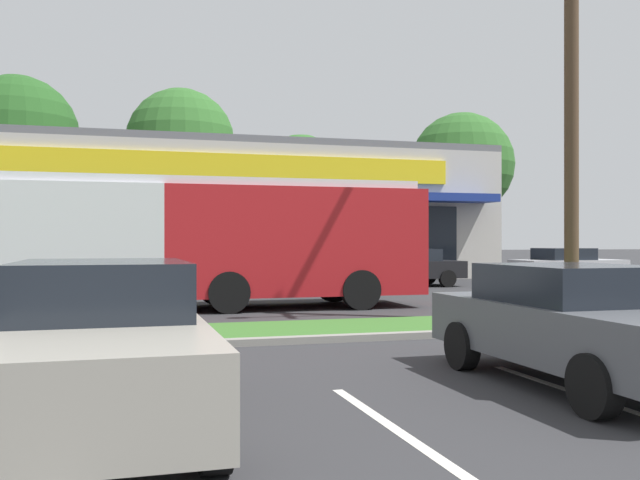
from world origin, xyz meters
TOP-DOWN VIEW (x-y plane):
  - grass_median at (0.00, 14.00)m, footprint 56.00×2.20m
  - curb_lip at (0.00, 12.78)m, footprint 56.00×0.24m
  - parking_stripe_1 at (-2.28, 6.71)m, footprint 0.12×4.80m
  - parking_stripe_2 at (0.27, 7.52)m, footprint 0.12×4.80m
  - storefront_building at (-2.26, 36.27)m, footprint 29.07×13.87m
  - tree_left at (-10.51, 46.62)m, footprint 7.15×7.15m
  - tree_mid_left at (-0.90, 46.59)m, footprint 6.81×6.81m
  - tree_mid at (6.92, 46.30)m, footprint 5.92×5.92m
  - tree_mid_right at (16.98, 42.95)m, footprint 6.74×6.74m
  - utility_pole at (4.45, 14.27)m, footprint 3.03×2.40m
  - city_bus at (-3.10, 19.11)m, footprint 12.06×2.70m
  - bus_stop_bench at (-4.79, 11.94)m, footprint 1.60×0.45m
  - car_1 at (0.57, 8.56)m, footprint 1.94×4.38m
  - car_2 at (-4.86, 8.09)m, footprint 1.86×4.70m
  - car_3 at (11.79, 24.50)m, footprint 4.16×1.93m
  - car_4 at (5.75, 25.92)m, footprint 4.29×1.94m

SIDE VIEW (x-z plane):
  - parking_stripe_1 at x=-2.28m, z-range 0.00..0.01m
  - parking_stripe_2 at x=0.27m, z-range 0.00..0.01m
  - grass_median at x=0.00m, z-range 0.00..0.12m
  - curb_lip at x=0.00m, z-range 0.00..0.12m
  - bus_stop_bench at x=-4.79m, z-range 0.03..0.98m
  - car_4 at x=5.75m, z-range 0.03..1.45m
  - car_1 at x=0.57m, z-range 0.03..1.46m
  - car_3 at x=11.79m, z-range 0.03..1.47m
  - car_2 at x=-4.86m, z-range 0.02..1.55m
  - city_bus at x=-3.10m, z-range 0.14..3.39m
  - storefront_building at x=-2.26m, z-range 0.00..6.13m
  - tree_mid at x=6.92m, z-range 1.40..10.14m
  - utility_pole at x=4.45m, z-range 0.35..11.27m
  - tree_mid_right at x=16.98m, z-range 1.68..11.79m
  - tree_mid_left at x=-0.90m, z-range 2.27..13.65m
  - tree_left at x=-10.51m, z-range 2.21..13.81m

